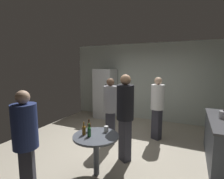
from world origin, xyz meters
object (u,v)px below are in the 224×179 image
foreground_table (96,141)px  beer_bottle_green (89,132)px  plastic_cup_white (106,129)px  person_in_navy_shirt (26,138)px  person_in_gray_shirt (110,106)px  person_in_black_shirt (125,111)px  refrigerator (105,93)px  beer_bottle_brown (89,127)px  beer_bottle_amber (84,130)px  person_in_white_shirt (157,104)px  kettle (224,115)px

foreground_table → beer_bottle_green: 0.22m
plastic_cup_white → person_in_navy_shirt: size_ratio=0.07×
plastic_cup_white → person_in_gray_shirt: size_ratio=0.07×
beer_bottle_green → person_in_black_shirt: (0.37, 0.74, 0.22)m
refrigerator → person_in_black_shirt: 3.06m
plastic_cup_white → beer_bottle_brown: bearing=-159.1°
beer_bottle_amber → plastic_cup_white: size_ratio=2.09×
beer_bottle_green → person_in_white_shirt: (0.77, 2.07, 0.14)m
person_in_navy_shirt → beer_bottle_green: bearing=17.8°
person_in_white_shirt → person_in_black_shirt: bearing=11.1°
foreground_table → person_in_black_shirt: 0.82m
plastic_cup_white → person_in_white_shirt: person_in_white_shirt is taller
beer_bottle_green → person_in_white_shirt: person_in_white_shirt is taller
beer_bottle_brown → plastic_cup_white: bearing=20.9°
kettle → person_in_gray_shirt: 2.40m
person_in_gray_shirt → beer_bottle_amber: bearing=-12.0°
person_in_navy_shirt → person_in_white_shirt: bearing=26.8°
person_in_navy_shirt → person_in_gray_shirt: 2.18m
beer_bottle_brown → person_in_white_shirt: (0.89, 1.88, 0.14)m
beer_bottle_amber → beer_bottle_green: bearing=-10.2°
beer_bottle_amber → plastic_cup_white: beer_bottle_amber is taller
person_in_gray_shirt → beer_bottle_green: bearing=-7.0°
kettle → person_in_navy_shirt: 3.57m
foreground_table → person_in_navy_shirt: bearing=-124.1°
person_in_white_shirt → person_in_gray_shirt: (-1.00, -0.72, -0.01)m
kettle → person_in_white_shirt: 1.48m
person_in_gray_shirt → beer_bottle_brown: bearing=-11.3°
refrigerator → beer_bottle_green: refrigerator is taller
kettle → beer_bottle_brown: 2.65m
beer_bottle_amber → person_in_white_shirt: 2.24m
kettle → foreground_table: size_ratio=0.30×
person_in_gray_shirt → plastic_cup_white: bearing=4.4°
plastic_cup_white → person_in_navy_shirt: person_in_navy_shirt is taller
beer_bottle_amber → plastic_cup_white: 0.41m
beer_bottle_green → person_in_white_shirt: size_ratio=0.14×
kettle → person_in_navy_shirt: size_ratio=0.15×
plastic_cup_white → person_in_black_shirt: 0.55m
beer_bottle_amber → person_in_gray_shirt: bearing=94.9°
kettle → beer_bottle_green: (-2.15, -1.54, -0.15)m
refrigerator → foreground_table: 3.49m
beer_bottle_green → person_in_black_shirt: 0.86m
beer_bottle_amber → kettle: bearing=33.7°
person_in_black_shirt → plastic_cup_white: bearing=8.6°
beer_bottle_brown → person_in_black_shirt: person_in_black_shirt is taller
refrigerator → plastic_cup_white: 3.34m
kettle → foreground_table: (-2.08, -1.45, -0.34)m
beer_bottle_green → person_in_white_shirt: bearing=69.7°
foreground_table → person_in_white_shirt: (0.69, 1.98, 0.33)m
refrigerator → plastic_cup_white: bearing=-62.6°
person_in_white_shirt → beer_bottle_brown: bearing=2.5°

